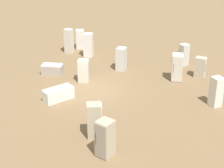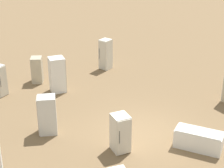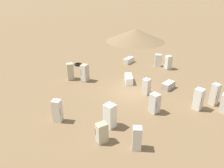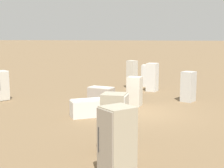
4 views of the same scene
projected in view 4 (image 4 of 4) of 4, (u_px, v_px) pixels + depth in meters
The scene contains 11 objects.
ground_plane at pixel (143, 113), 14.72m from camera, with size 1000.00×1000.00×0.00m, color brown.
discarded_fridge_0 at pixel (132, 74), 21.98m from camera, with size 0.72×0.69×1.94m.
discarded_fridge_1 at pixel (1, 86), 17.60m from camera, with size 0.86×0.89×1.67m.
discarded_fridge_2 at pixel (146, 76), 22.67m from camera, with size 0.72×0.76×1.58m.
discarded_fridge_3 at pixel (101, 93), 18.12m from camera, with size 0.80×1.46×0.68m.
discarded_fridge_5 at pixel (117, 143), 7.69m from camera, with size 0.98×0.95×1.84m.
discarded_fridge_8 at pixel (152, 77), 20.63m from camera, with size 0.70×0.67×1.87m.
discarded_fridge_9 at pixel (134, 91), 16.14m from camera, with size 0.69×0.79×1.52m.
discarded_fridge_12 at pixel (115, 124), 9.37m from camera, with size 0.83×0.89×1.86m.
discarded_fridge_14 at pixel (91, 108), 14.01m from camera, with size 1.84×1.78×0.78m.
discarded_fridge_15 at pixel (188, 87), 17.27m from camera, with size 0.85×0.75×1.67m.
Camera 4 is at (-13.38, -5.43, 3.47)m, focal length 50.00 mm.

